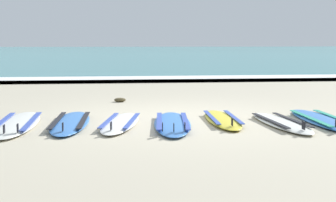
{
  "coord_description": "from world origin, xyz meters",
  "views": [
    {
      "loc": [
        -1.02,
        -7.84,
        1.3
      ],
      "look_at": [
        -0.14,
        0.34,
        0.25
      ],
      "focal_mm": 52.42,
      "sensor_mm": 36.0,
      "label": 1
    }
  ],
  "objects_px": {
    "surfboard_2": "(120,123)",
    "surfboard_6": "(323,120)",
    "surfboard_5": "(281,122)",
    "surfboard_1": "(70,122)",
    "surfboard_3": "(172,123)",
    "surfboard_0": "(17,124)",
    "surfboard_4": "(222,119)"
  },
  "relations": [
    {
      "from": "surfboard_4",
      "to": "surfboard_5",
      "type": "distance_m",
      "value": 0.9
    },
    {
      "from": "surfboard_3",
      "to": "surfboard_5",
      "type": "bearing_deg",
      "value": -3.75
    },
    {
      "from": "surfboard_3",
      "to": "surfboard_1",
      "type": "bearing_deg",
      "value": 171.17
    },
    {
      "from": "surfboard_6",
      "to": "surfboard_2",
      "type": "bearing_deg",
      "value": 178.17
    },
    {
      "from": "surfboard_5",
      "to": "surfboard_1",
      "type": "bearing_deg",
      "value": 173.79
    },
    {
      "from": "surfboard_0",
      "to": "surfboard_3",
      "type": "height_order",
      "value": "same"
    },
    {
      "from": "surfboard_1",
      "to": "surfboard_4",
      "type": "height_order",
      "value": "same"
    },
    {
      "from": "surfboard_4",
      "to": "surfboard_6",
      "type": "distance_m",
      "value": 1.56
    },
    {
      "from": "surfboard_3",
      "to": "surfboard_4",
      "type": "relative_size",
      "value": 1.15
    },
    {
      "from": "surfboard_1",
      "to": "surfboard_2",
      "type": "height_order",
      "value": "same"
    },
    {
      "from": "surfboard_1",
      "to": "surfboard_3",
      "type": "relative_size",
      "value": 0.99
    },
    {
      "from": "surfboard_2",
      "to": "surfboard_6",
      "type": "bearing_deg",
      "value": -1.83
    },
    {
      "from": "surfboard_1",
      "to": "surfboard_6",
      "type": "xyz_separation_m",
      "value": [
        3.9,
        -0.21,
        0.0
      ]
    },
    {
      "from": "surfboard_1",
      "to": "surfboard_5",
      "type": "distance_m",
      "value": 3.19
    },
    {
      "from": "surfboard_0",
      "to": "surfboard_6",
      "type": "relative_size",
      "value": 1.03
    },
    {
      "from": "surfboard_2",
      "to": "surfboard_5",
      "type": "bearing_deg",
      "value": -5.55
    },
    {
      "from": "surfboard_6",
      "to": "surfboard_1",
      "type": "bearing_deg",
      "value": 176.9
    },
    {
      "from": "surfboard_0",
      "to": "surfboard_6",
      "type": "distance_m",
      "value": 4.69
    },
    {
      "from": "surfboard_1",
      "to": "surfboard_3",
      "type": "xyz_separation_m",
      "value": [
        1.53,
        -0.24,
        0.0
      ]
    },
    {
      "from": "surfboard_2",
      "to": "surfboard_4",
      "type": "distance_m",
      "value": 1.61
    },
    {
      "from": "surfboard_0",
      "to": "surfboard_4",
      "type": "xyz_separation_m",
      "value": [
        3.14,
        0.05,
        -0.0
      ]
    },
    {
      "from": "surfboard_1",
      "to": "surfboard_3",
      "type": "bearing_deg",
      "value": -8.83
    },
    {
      "from": "surfboard_6",
      "to": "surfboard_0",
      "type": "bearing_deg",
      "value": 177.7
    },
    {
      "from": "surfboard_2",
      "to": "surfboard_0",
      "type": "bearing_deg",
      "value": 176.75
    },
    {
      "from": "surfboard_0",
      "to": "surfboard_5",
      "type": "relative_size",
      "value": 1.19
    },
    {
      "from": "surfboard_2",
      "to": "surfboard_6",
      "type": "relative_size",
      "value": 0.88
    },
    {
      "from": "surfboard_2",
      "to": "surfboard_3",
      "type": "bearing_deg",
      "value": -9.33
    },
    {
      "from": "surfboard_0",
      "to": "surfboard_1",
      "type": "distance_m",
      "value": 0.78
    },
    {
      "from": "surfboard_0",
      "to": "surfboard_3",
      "type": "distance_m",
      "value": 2.32
    },
    {
      "from": "surfboard_4",
      "to": "surfboard_5",
      "type": "xyz_separation_m",
      "value": [
        0.82,
        -0.38,
        -0.0
      ]
    },
    {
      "from": "surfboard_1",
      "to": "surfboard_4",
      "type": "bearing_deg",
      "value": 0.72
    },
    {
      "from": "surfboard_1",
      "to": "surfboard_5",
      "type": "bearing_deg",
      "value": -6.21
    }
  ]
}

